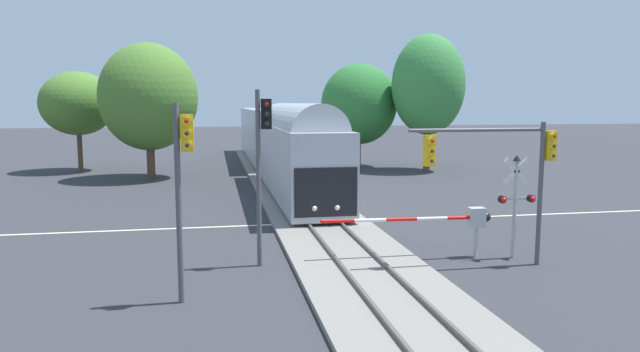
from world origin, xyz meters
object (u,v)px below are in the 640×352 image
at_px(commuter_train, 276,138).
at_px(traffic_signal_median, 262,149).
at_px(oak_far_right, 428,85).
at_px(crossing_gate_near, 457,220).
at_px(pine_left_background, 78,104).
at_px(traffic_signal_near_right, 503,159).
at_px(traffic_signal_near_left, 183,171).
at_px(elm_centre_background, 359,104).
at_px(crossing_signal_mast, 516,195).
at_px(oak_behind_train, 149,97).

xyz_separation_m(commuter_train, traffic_signal_median, (-3.13, -25.03, 1.19)).
bearing_deg(oak_far_right, commuter_train, -178.43).
xyz_separation_m(crossing_gate_near, pine_left_background, (-19.07, 30.29, 4.06)).
distance_m(traffic_signal_near_right, oak_far_right, 28.24).
distance_m(traffic_signal_near_left, traffic_signal_near_right, 10.38).
distance_m(traffic_signal_near_left, elm_centre_background, 35.19).
distance_m(crossing_gate_near, crossing_signal_mast, 2.21).
xyz_separation_m(traffic_signal_median, elm_centre_background, (10.81, 29.30, 1.43)).
bearing_deg(traffic_signal_near_left, oak_behind_train, 97.63).
bearing_deg(elm_centre_background, traffic_signal_median, -110.25).
bearing_deg(crossing_gate_near, traffic_signal_median, 177.76).
xyz_separation_m(crossing_gate_near, oak_far_right, (8.67, 25.64, 5.54)).
bearing_deg(traffic_signal_near_right, commuter_train, 99.99).
bearing_deg(elm_centre_background, pine_left_background, 178.20).
bearing_deg(elm_centre_background, oak_behind_train, -163.33).
height_order(traffic_signal_near_left, traffic_signal_median, traffic_signal_median).
relative_size(crossing_gate_near, traffic_signal_near_right, 1.21).
bearing_deg(traffic_signal_median, oak_far_right, 58.53).
distance_m(elm_centre_background, oak_behind_train, 17.67).
relative_size(crossing_signal_mast, traffic_signal_near_right, 0.72).
bearing_deg(commuter_train, crossing_gate_near, -81.60).
distance_m(crossing_gate_near, elm_centre_background, 30.10).
height_order(crossing_gate_near, pine_left_background, pine_left_background).
height_order(crossing_gate_near, traffic_signal_near_right, traffic_signal_near_right).
bearing_deg(traffic_signal_near_right, pine_left_background, 122.34).
relative_size(commuter_train, traffic_signal_near_left, 7.89).
bearing_deg(commuter_train, traffic_signal_near_right, -80.01).
distance_m(crossing_signal_mast, traffic_signal_near_left, 11.67).
bearing_deg(oak_behind_train, crossing_signal_mast, -58.99).
height_order(traffic_signal_near_right, oak_behind_train, oak_behind_train).
bearing_deg(traffic_signal_near_left, traffic_signal_median, 53.34).
bearing_deg(elm_centre_background, commuter_train, -150.92).
distance_m(crossing_gate_near, traffic_signal_near_right, 2.81).
bearing_deg(crossing_signal_mast, elm_centre_background, 86.28).
bearing_deg(pine_left_background, crossing_gate_near, -57.81).
bearing_deg(elm_centre_background, crossing_gate_near, -97.60).
xyz_separation_m(traffic_signal_median, oak_far_right, (15.53, 25.37, 2.96)).
relative_size(traffic_signal_median, elm_centre_background, 0.67).
bearing_deg(oak_behind_train, oak_far_right, 3.00).
distance_m(oak_far_right, pine_left_background, 28.16).
distance_m(traffic_signal_near_left, oak_far_right, 33.94).
relative_size(commuter_train, oak_far_right, 3.96).
distance_m(commuter_train, traffic_signal_near_right, 27.05).
xyz_separation_m(traffic_signal_near_right, elm_centre_background, (2.99, 30.90, 1.72)).
height_order(commuter_train, traffic_signal_median, traffic_signal_median).
bearing_deg(oak_behind_train, traffic_signal_near_right, -61.67).
relative_size(crossing_signal_mast, oak_far_right, 0.34).
bearing_deg(oak_behind_train, crossing_gate_near, -62.11).
height_order(traffic_signal_near_right, pine_left_background, pine_left_background).
bearing_deg(traffic_signal_median, commuter_train, 82.87).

